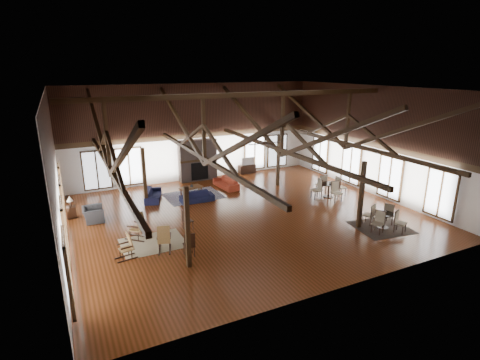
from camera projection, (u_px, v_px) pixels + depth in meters
name	position (u px, v px, depth m)	size (l,w,h in m)	color
floor	(245.00, 215.00, 18.25)	(16.00, 16.00, 0.00)	#662D15
ceiling	(245.00, 89.00, 16.52)	(16.00, 14.00, 0.02)	black
wall_back	(195.00, 133.00, 23.42)	(16.00, 0.02, 6.00)	white
wall_front	(348.00, 202.00, 11.36)	(16.00, 0.02, 6.00)	white
wall_left	(55.00, 176.00, 14.05)	(0.02, 14.00, 6.00)	white
wall_right	(374.00, 141.00, 20.72)	(0.02, 14.00, 6.00)	white
roof_truss	(245.00, 133.00, 17.09)	(15.60, 14.07, 3.14)	#311D0D
post_grid	(245.00, 185.00, 17.81)	(8.16, 7.16, 3.05)	#311D0D
fireplace	(198.00, 160.00, 23.63)	(2.50, 0.69, 2.60)	#66554E
ceiling_fan	(265.00, 143.00, 16.52)	(1.60, 1.60, 0.75)	black
sofa_navy_front	(197.00, 197.00, 20.04)	(1.80, 0.70, 0.53)	#121534
sofa_navy_left	(153.00, 194.00, 20.35)	(0.76, 1.95, 0.57)	#131536
sofa_orange	(226.00, 183.00, 22.37)	(0.77, 1.97, 0.58)	#9E321E
coffee_table	(191.00, 188.00, 21.00)	(1.38, 0.91, 0.49)	brown
vase	(192.00, 185.00, 20.92)	(0.19, 0.19, 0.20)	#B2B2B2
armchair	(93.00, 214.00, 17.47)	(0.91, 1.04, 0.68)	#2C2C2E
side_table_lamp	(71.00, 210.00, 17.83)	(0.43, 0.43, 1.09)	black
rocking_chair_a	(139.00, 227.00, 15.55)	(1.00, 0.98, 1.18)	brown
rocking_chair_b	(164.00, 239.00, 14.53)	(0.69, 0.96, 1.11)	brown
rocking_chair_c	(128.00, 247.00, 14.03)	(0.83, 0.53, 1.00)	brown
side_chair_a	(186.00, 219.00, 16.43)	(0.45, 0.45, 0.92)	black
side_chair_b	(189.00, 243.00, 14.08)	(0.47, 0.47, 0.99)	black
cafe_table_near	(384.00, 218.00, 16.64)	(1.91, 1.91, 0.99)	black
cafe_table_far	(329.00, 188.00, 20.67)	(2.09, 2.09, 1.08)	black
cup_near	(385.00, 212.00, 16.61)	(0.13, 0.13, 0.10)	#B2B2B2
cup_far	(330.00, 183.00, 20.58)	(0.13, 0.13, 0.10)	#B2B2B2
tv_console	(247.00, 169.00, 25.47)	(1.16, 0.43, 0.58)	black
television	(247.00, 161.00, 25.32)	(0.91, 0.12, 0.52)	#B2B2B2
rug_tan	(153.00, 243.00, 15.36)	(2.52, 1.98, 0.01)	tan
rug_navy	(193.00, 196.00, 20.99)	(3.04, 2.28, 0.01)	#17163F
rug_dark	(381.00, 227.00, 16.86)	(2.31, 2.10, 0.01)	black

